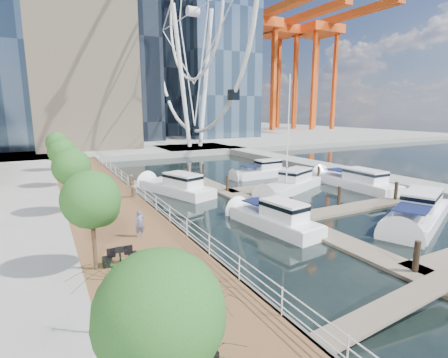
% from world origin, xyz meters
% --- Properties ---
extents(ground, '(520.00, 520.00, 0.00)m').
position_xyz_m(ground, '(0.00, 0.00, 0.00)').
color(ground, black).
rests_on(ground, ground).
extents(boardwalk, '(6.00, 60.00, 1.00)m').
position_xyz_m(boardwalk, '(-9.00, 15.00, 0.50)').
color(boardwalk, brown).
rests_on(boardwalk, ground).
extents(seawall, '(0.25, 60.00, 1.00)m').
position_xyz_m(seawall, '(-6.00, 15.00, 0.50)').
color(seawall, '#595954').
rests_on(seawall, ground).
extents(land_far, '(200.00, 114.00, 1.00)m').
position_xyz_m(land_far, '(0.00, 102.00, 0.50)').
color(land_far, gray).
rests_on(land_far, ground).
extents(breakwater, '(4.00, 60.00, 1.00)m').
position_xyz_m(breakwater, '(20.00, 20.00, 0.50)').
color(breakwater, gray).
rests_on(breakwater, ground).
extents(pier, '(14.00, 12.00, 1.00)m').
position_xyz_m(pier, '(14.00, 52.00, 0.50)').
color(pier, gray).
rests_on(pier, ground).
extents(railing, '(0.10, 60.00, 1.05)m').
position_xyz_m(railing, '(-6.10, 15.00, 1.52)').
color(railing, white).
rests_on(railing, boardwalk).
extents(floating_docks, '(16.00, 34.00, 2.60)m').
position_xyz_m(floating_docks, '(7.97, 9.98, 0.49)').
color(floating_docks, '#6D6051').
rests_on(floating_docks, ground).
extents(ferris_wheel, '(5.80, 45.60, 47.80)m').
position_xyz_m(ferris_wheel, '(14.00, 52.00, 25.92)').
color(ferris_wheel, white).
rests_on(ferris_wheel, ground).
extents(port_cranes, '(40.00, 52.00, 38.00)m').
position_xyz_m(port_cranes, '(67.67, 95.67, 20.00)').
color(port_cranes, '#D84C14').
rests_on(port_cranes, ground).
extents(street_trees, '(2.60, 42.60, 4.60)m').
position_xyz_m(street_trees, '(-11.40, 14.00, 4.29)').
color(street_trees, '#3F2B1C').
rests_on(street_trees, ground).
extents(cafe_tables, '(2.50, 13.70, 0.74)m').
position_xyz_m(cafe_tables, '(-10.40, -2.00, 1.37)').
color(cafe_tables, black).
rests_on(cafe_tables, ground).
extents(yacht_foreground, '(11.31, 7.11, 2.15)m').
position_xyz_m(yacht_foreground, '(11.15, 3.32, 0.00)').
color(yacht_foreground, white).
rests_on(yacht_foreground, ground).
extents(pedestrian_near, '(0.61, 0.43, 1.57)m').
position_xyz_m(pedestrian_near, '(-8.52, 7.20, 1.79)').
color(pedestrian_near, '#4F5069').
rests_on(pedestrian_near, boardwalk).
extents(pedestrian_mid, '(0.81, 1.01, 1.95)m').
position_xyz_m(pedestrian_mid, '(-6.81, 16.58, 1.97)').
color(pedestrian_mid, gray).
rests_on(pedestrian_mid, boardwalk).
extents(pedestrian_far, '(0.92, 0.48, 1.50)m').
position_xyz_m(pedestrian_far, '(-9.45, 33.75, 1.75)').
color(pedestrian_far, '#31333D').
rests_on(pedestrian_far, boardwalk).
extents(moored_yachts, '(22.30, 37.13, 11.50)m').
position_xyz_m(moored_yachts, '(8.39, 13.92, 0.00)').
color(moored_yachts, silver).
rests_on(moored_yachts, ground).
extents(cafe_seating, '(5.48, 7.94, 2.58)m').
position_xyz_m(cafe_seating, '(-10.68, -3.43, 2.21)').
color(cafe_seating, '#0E3616').
rests_on(cafe_seating, ground).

